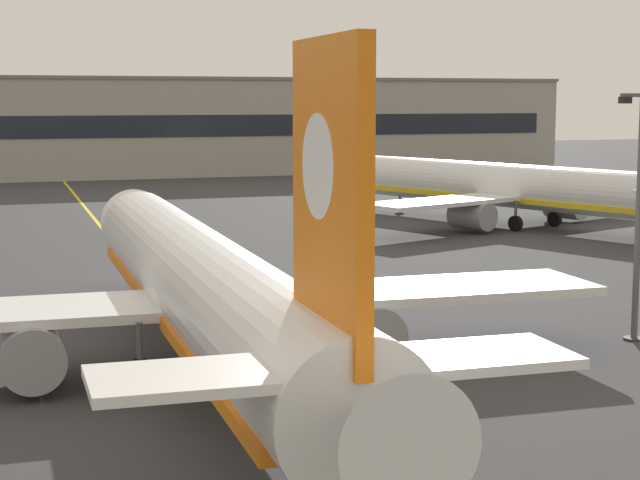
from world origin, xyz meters
name	(u,v)px	position (x,y,z in m)	size (l,w,h in m)	color
taxiway_centreline	(154,292)	(0.00, 30.00, 0.00)	(0.30, 180.00, 0.01)	yellow
airliner_foreground	(203,287)	(-1.60, 12.27, 3.37)	(32.21, 41.51, 11.65)	white
airliner_background	(519,188)	(33.25, 48.92, 3.15)	(29.60, 37.35, 10.87)	white
apron_lamp_post	(639,211)	(17.18, 11.85, 5.57)	(2.24, 0.90, 10.56)	#515156
safety_cone_by_nose_gear	(130,297)	(-1.69, 27.64, 0.26)	(0.44, 0.44, 0.55)	orange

